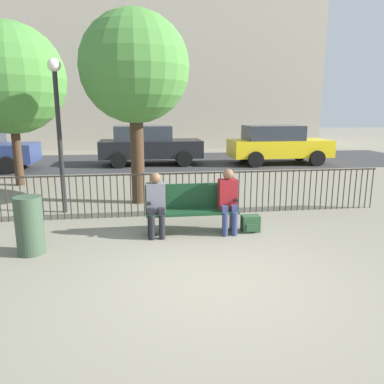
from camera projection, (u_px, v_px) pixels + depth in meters
The scene contains 14 objects.
ground_plane at pixel (212, 280), 5.13m from camera, with size 80.00×80.00×0.00m, color gray.
park_bench at pixel (191, 207), 7.01m from camera, with size 1.71×0.45×0.92m.
seated_person_0 at pixel (156, 201), 6.75m from camera, with size 0.34×0.39×1.18m.
seated_person_1 at pixel (228, 198), 6.94m from camera, with size 0.34×0.39×1.22m.
backpack at pixel (250, 224), 7.12m from camera, with size 0.34×0.27×0.31m.
fence_railing at pixel (183, 190), 8.15m from camera, with size 9.01×0.03×0.95m.
tree_0 at pixel (135, 69), 8.69m from camera, with size 2.57×2.57×4.52m.
tree_1 at pixel (10, 79), 10.84m from camera, with size 3.19×3.19×4.75m.
lamp_post at pixel (58, 112), 8.02m from camera, with size 0.28×0.28×3.33m.
street_surface at pixel (160, 161), 16.73m from camera, with size 24.00×6.00×0.01m.
parked_car_0 at pixel (149, 144), 15.60m from camera, with size 4.20×1.94×1.62m.
parked_car_2 at pixel (277, 144), 15.81m from camera, with size 4.20×1.94×1.62m.
building_facade at pixel (150, 26), 22.89m from camera, with size 20.00×6.00×14.46m.
trash_bin at pixel (30, 225), 5.97m from camera, with size 0.43×0.43×0.94m.
Camera 1 is at (-0.95, -4.66, 2.29)m, focal length 35.00 mm.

